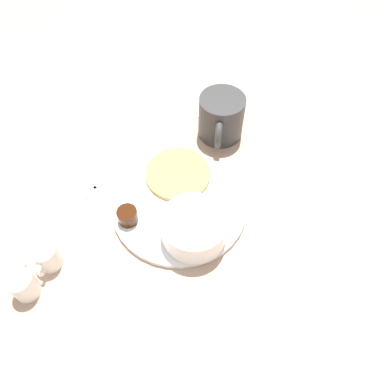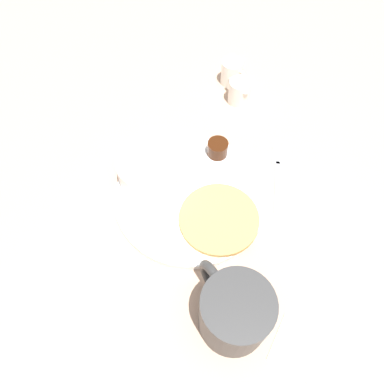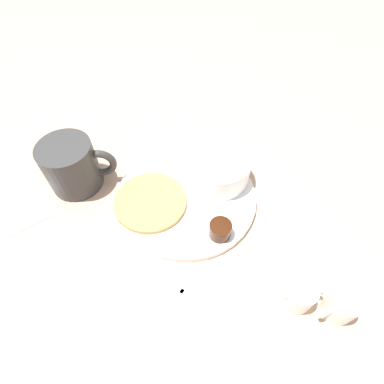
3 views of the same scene
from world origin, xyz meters
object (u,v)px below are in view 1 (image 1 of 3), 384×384
plate (180,205)px  fork (102,183)px  creamer_pitcher_far (23,285)px  bowl (194,227)px  coffee_mug (221,118)px  creamer_pitcher_near (47,257)px

plate → fork: bearing=33.8°
plate → creamer_pitcher_far: bearing=87.3°
plate → bowl: size_ratio=2.22×
coffee_mug → creamer_pitcher_near: (-0.07, 0.43, -0.02)m
plate → coffee_mug: size_ratio=2.29×
bowl → creamer_pitcher_near: size_ratio=2.27×
creamer_pitcher_near → creamer_pitcher_far: 0.06m
coffee_mug → creamer_pitcher_far: coffee_mug is taller
creamer_pitcher_near → coffee_mug: bearing=-81.2°
plate → coffee_mug: coffee_mug is taller
bowl → fork: size_ratio=0.81×
creamer_pitcher_near → plate: bearing=-98.7°
creamer_pitcher_near → creamer_pitcher_far: creamer_pitcher_far is taller
creamer_pitcher_far → bowl: bearing=-106.9°
creamer_pitcher_near → creamer_pitcher_far: size_ratio=0.86×
bowl → plate: bearing=-15.1°
fork → coffee_mug: bearing=-97.0°
creamer_pitcher_far → fork: (0.12, -0.21, -0.02)m
bowl → coffee_mug: bearing=-49.1°
coffee_mug → creamer_pitcher_far: (-0.09, 0.48, -0.02)m
creamer_pitcher_near → fork: 0.19m
coffee_mug → creamer_pitcher_far: size_ratio=1.89×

